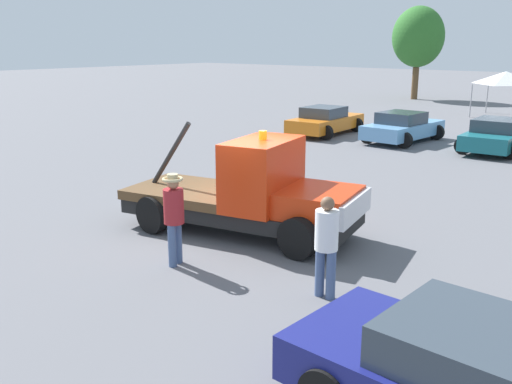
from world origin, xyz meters
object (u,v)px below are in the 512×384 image
at_px(person_at_hood, 174,212).
at_px(tree_left, 418,37).
at_px(parked_car_skyblue, 403,127).
at_px(person_near_truck, 326,240).
at_px(tow_truck, 253,195).
at_px(parked_car_orange, 325,121).
at_px(parked_car_teal, 497,135).
at_px(canopy_tent_white, 506,78).

bearing_deg(person_at_hood, tree_left, -89.03).
relative_size(parked_car_skyblue, tree_left, 0.64).
bearing_deg(person_near_truck, tow_truck, -121.64).
xyz_separation_m(person_at_hood, parked_car_orange, (-6.87, 15.99, -0.45)).
bearing_deg(tree_left, person_near_truck, -67.57).
relative_size(tow_truck, tree_left, 0.84).
bearing_deg(parked_car_orange, parked_car_teal, -87.65).
bearing_deg(parked_car_teal, tow_truck, 172.59).
xyz_separation_m(parked_car_orange, tree_left, (-4.25, 19.16, 4.03)).
height_order(person_near_truck, parked_car_teal, person_near_truck).
bearing_deg(person_near_truck, person_at_hood, -80.47).
height_order(person_near_truck, tree_left, tree_left).
xyz_separation_m(person_at_hood, tree_left, (-11.12, 35.15, 3.58)).
bearing_deg(person_near_truck, parked_car_orange, -149.01).
bearing_deg(parked_car_skyblue, person_near_truck, -155.59).
xyz_separation_m(tow_truck, parked_car_skyblue, (-3.02, 13.96, -0.30)).
distance_m(tow_truck, canopy_tent_white, 26.06).
distance_m(person_at_hood, parked_car_teal, 16.84).
bearing_deg(person_at_hood, parked_car_skyblue, -96.04).
height_order(person_at_hood, parked_car_teal, person_at_hood).
distance_m(person_at_hood, tree_left, 37.04).
distance_m(person_near_truck, parked_car_teal, 16.33).
relative_size(person_at_hood, tree_left, 0.27).
xyz_separation_m(canopy_tent_white, tree_left, (-8.71, 6.81, 2.40)).
bearing_deg(tow_truck, canopy_tent_white, 82.59).
bearing_deg(tow_truck, tree_left, 96.07).
distance_m(parked_car_orange, tree_left, 20.04).
relative_size(tow_truck, parked_car_skyblue, 1.32).
bearing_deg(parked_car_teal, parked_car_orange, 92.38).
distance_m(person_near_truck, parked_car_skyblue, 16.92).
distance_m(person_near_truck, person_at_hood, 3.19).
height_order(parked_car_teal, canopy_tent_white, canopy_tent_white).
relative_size(canopy_tent_white, tree_left, 0.42).
xyz_separation_m(person_near_truck, tree_left, (-14.24, 34.51, 3.62)).
distance_m(tow_truck, parked_car_skyblue, 14.29).
height_order(person_near_truck, parked_car_orange, person_near_truck).
height_order(person_near_truck, person_at_hood, person_at_hood).
bearing_deg(tow_truck, parked_car_teal, 73.60).
distance_m(tow_truck, parked_car_orange, 15.19).
distance_m(parked_car_teal, tree_left, 22.30).
xyz_separation_m(person_near_truck, person_at_hood, (-3.12, -0.64, 0.05)).
relative_size(parked_car_orange, parked_car_teal, 0.95).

